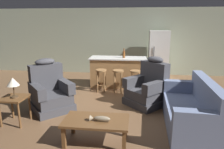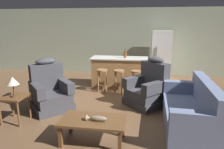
{
  "view_description": "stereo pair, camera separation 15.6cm",
  "coord_description": "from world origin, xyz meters",
  "views": [
    {
      "loc": [
        0.55,
        -4.93,
        1.97
      ],
      "look_at": [
        -0.02,
        -0.1,
        0.75
      ],
      "focal_mm": 32.0,
      "sensor_mm": 36.0,
      "label": 1
    },
    {
      "loc": [
        0.7,
        -4.91,
        1.97
      ],
      "look_at": [
        -0.02,
        -0.1,
        0.75
      ],
      "focal_mm": 32.0,
      "sensor_mm": 36.0,
      "label": 2
    }
  ],
  "objects": [
    {
      "name": "ground_plane",
      "position": [
        0.0,
        0.0,
        0.0
      ],
      "size": [
        12.0,
        12.0,
        0.0
      ],
      "color": "brown"
    },
    {
      "name": "back_wall",
      "position": [
        0.0,
        3.12,
        1.3
      ],
      "size": [
        12.0,
        0.05,
        2.6
      ],
      "color": "#9EA88E",
      "rests_on": "ground_plane"
    },
    {
      "name": "coffee_table",
      "position": [
        -0.08,
        -1.92,
        0.36
      ],
      "size": [
        1.1,
        0.6,
        0.42
      ],
      "color": "brown",
      "rests_on": "ground_plane"
    },
    {
      "name": "fish_figurine",
      "position": [
        -0.0,
        -1.96,
        0.46
      ],
      "size": [
        0.34,
        0.1,
        0.1
      ],
      "color": "#4C3823",
      "rests_on": "coffee_table"
    },
    {
      "name": "couch",
      "position": [
        1.68,
        -1.15,
        0.34
      ],
      "size": [
        0.93,
        1.94,
        0.94
      ],
      "rotation": [
        0.0,
        0.0,
        3.09
      ],
      "color": "#707FA3",
      "rests_on": "ground_plane"
    },
    {
      "name": "recliner_near_lamp",
      "position": [
        -1.42,
        -0.68,
        0.42
      ],
      "size": [
        1.19,
        1.19,
        1.2
      ],
      "rotation": [
        0.0,
        0.0,
        -0.82
      ],
      "color": "#3D3D42",
      "rests_on": "ground_plane"
    },
    {
      "name": "recliner_near_island",
      "position": [
        0.89,
        -0.08,
        0.42
      ],
      "size": [
        1.19,
        1.19,
        1.2
      ],
      "rotation": [
        0.0,
        0.0,
        3.93
      ],
      "color": "#3D3D42",
      "rests_on": "ground_plane"
    },
    {
      "name": "end_table",
      "position": [
        -1.85,
        -1.43,
        0.46
      ],
      "size": [
        0.48,
        0.48,
        0.56
      ],
      "color": "brown",
      "rests_on": "ground_plane"
    },
    {
      "name": "table_lamp",
      "position": [
        -1.81,
        -1.45,
        0.87
      ],
      "size": [
        0.24,
        0.24,
        0.41
      ],
      "color": "#4C3823",
      "rests_on": "end_table"
    },
    {
      "name": "kitchen_island",
      "position": [
        0.0,
        1.35,
        0.48
      ],
      "size": [
        1.8,
        0.7,
        0.95
      ],
      "color": "#9E7042",
      "rests_on": "ground_plane"
    },
    {
      "name": "bar_stool_left",
      "position": [
        -0.45,
        0.72,
        0.47
      ],
      "size": [
        0.32,
        0.32,
        0.68
      ],
      "color": "olive",
      "rests_on": "ground_plane"
    },
    {
      "name": "bar_stool_middle",
      "position": [
        0.06,
        0.72,
        0.47
      ],
      "size": [
        0.32,
        0.32,
        0.68
      ],
      "color": "olive",
      "rests_on": "ground_plane"
    },
    {
      "name": "bar_stool_right",
      "position": [
        0.56,
        0.72,
        0.47
      ],
      "size": [
        0.32,
        0.32,
        0.68
      ],
      "color": "olive",
      "rests_on": "ground_plane"
    },
    {
      "name": "refrigerator",
      "position": [
        1.39,
        2.55,
        0.88
      ],
      "size": [
        0.7,
        0.69,
        1.76
      ],
      "color": "white",
      "rests_on": "ground_plane"
    },
    {
      "name": "bottle_tall_green",
      "position": [
        0.19,
        1.29,
        1.06
      ],
      "size": [
        0.08,
        0.08,
        0.3
      ],
      "color": "brown",
      "rests_on": "kitchen_island"
    }
  ]
}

